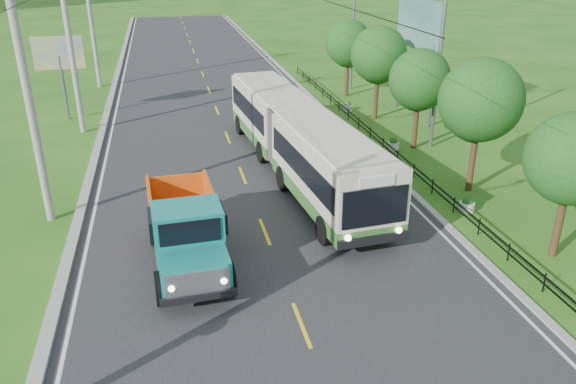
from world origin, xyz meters
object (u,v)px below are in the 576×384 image
object	(u,v)px
pole_mid	(71,45)
pole_far	(91,20)
planter_mid	(393,144)
tree_back	(348,45)
billboard_right	(418,32)
planter_far	(348,107)
planter_near	(467,205)
tree_fourth	(419,83)
bus	(298,136)
tree_fifth	(379,57)
billboard_left	(59,58)
tree_third	(480,104)
dump_truck	(186,227)
streetlight_mid	(437,57)
tree_second	(570,162)
streetlight_far	(351,24)
pole_near	(29,96)

from	to	relation	value
pole_mid	pole_far	size ratio (longest dim) A/B	1.00
pole_mid	planter_mid	world-z (taller)	pole_mid
pole_mid	tree_back	size ratio (longest dim) A/B	1.82
billboard_right	planter_far	bearing A→B (deg)	151.61
planter_near	tree_back	bearing A→B (deg)	86.43
tree_fourth	planter_near	distance (m)	8.87
planter_far	bus	distance (m)	12.13
pole_mid	tree_back	distance (m)	18.89
pole_far	tree_fifth	size ratio (longest dim) A/B	1.72
planter_near	billboard_left	distance (m)	25.78
tree_third	planter_near	size ratio (longest dim) A/B	8.96
tree_back	planter_far	distance (m)	5.48
dump_truck	planter_near	bearing A→B (deg)	5.84
pole_mid	planter_near	world-z (taller)	pole_mid
pole_far	bus	bearing A→B (deg)	-63.02
tree_fourth	tree_fifth	world-z (taller)	tree_fifth
tree_fifth	streetlight_mid	world-z (taller)	streetlight_mid
pole_mid	billboard_right	distance (m)	20.59
tree_second	streetlight_mid	distance (m)	11.97
pole_mid	planter_mid	bearing A→B (deg)	-22.54
tree_second	streetlight_far	distance (m)	25.91
pole_far	billboard_left	bearing A→B (deg)	-97.83
pole_near	billboard_left	xyz separation A→B (m)	(-1.24, 15.00, -1.23)
streetlight_mid	billboard_right	world-z (taller)	streetlight_mid
tree_second	billboard_left	size ratio (longest dim) A/B	1.02
tree_second	streetlight_far	size ratio (longest dim) A/B	0.58
planter_near	pole_mid	bearing A→B (deg)	138.35
pole_mid	billboard_left	bearing A→B (deg)	112.42
pole_mid	tree_back	world-z (taller)	pole_mid
pole_near	pole_mid	distance (m)	12.00
tree_third	streetlight_far	xyz separation A→B (m)	(0.79, 19.86, 0.92)
tree_fifth	billboard_left	bearing A→B (deg)	168.72
tree_fifth	dump_truck	bearing A→B (deg)	-128.97
tree_back	bus	xyz separation A→B (m)	(-7.20, -14.59, -1.70)
billboard_left	planter_mid	bearing A→B (deg)	-28.92
planter_mid	dump_truck	bearing A→B (deg)	-139.91
pole_mid	tree_third	xyz separation A→B (m)	(18.12, -12.86, -1.11)
pole_far	streetlight_far	xyz separation A→B (m)	(18.90, -5.00, -0.19)
pole_far	tree_back	bearing A→B (deg)	-20.74
tree_third	tree_back	distance (m)	18.00
pole_mid	tree_second	world-z (taller)	pole_mid
billboard_right	dump_truck	world-z (taller)	billboard_right
planter_mid	streetlight_mid	bearing A→B (deg)	0.00
tree_third	tree_fifth	world-z (taller)	tree_third
planter_mid	tree_second	bearing A→B (deg)	-83.95
streetlight_mid	planter_mid	xyz separation A→B (m)	(-2.04, -0.00, -4.62)
streetlight_far	billboard_right	size ratio (longest dim) A/B	1.24
tree_third	billboard_left	distance (m)	25.02
bus	pole_far	bearing A→B (deg)	112.12
pole_far	streetlight_far	size ratio (longest dim) A/B	1.10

